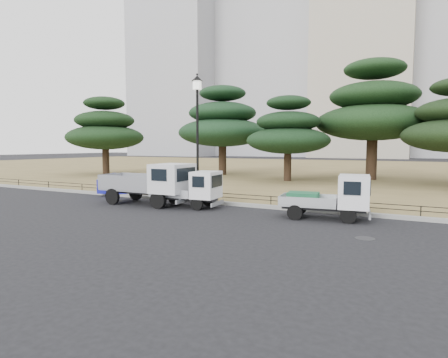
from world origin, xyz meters
The scene contains 16 objects.
ground centered at (0.00, 0.00, 0.00)m, with size 220.00×220.00×0.00m, color black.
lawn centered at (0.00, 30.60, 0.07)m, with size 120.00×56.00×0.15m, color olive.
curb centered at (0.00, 2.60, 0.08)m, with size 120.00×0.25×0.16m, color gray.
truck_large centered at (-3.42, 1.07, 1.10)m, with size 4.56×1.88×1.98m.
truck_kei_front centered at (-1.33, 1.27, 0.83)m, with size 3.26×1.62×1.67m.
truck_kei_rear centered at (4.94, 1.40, 0.86)m, with size 3.43×1.79×1.71m.
street_lamp centered at (-1.96, 2.90, 4.27)m, with size 0.55×0.55×6.09m.
pipe_fence centered at (0.00, 2.75, 0.44)m, with size 38.00×0.04×0.40m.
tarp_pile centered at (-7.36, 2.83, 0.60)m, with size 2.02×1.75×1.13m.
manhole centered at (6.50, -1.20, 0.01)m, with size 0.60×0.60×0.01m, color #2D2D30.
pine_west_far centered at (-18.41, 13.13, 4.32)m, with size 7.15×7.15×7.22m.
pine_west_near centered at (-8.29, 17.61, 4.83)m, with size 8.12×8.12×8.12m.
pine_center_left centered at (-0.97, 14.33, 3.85)m, with size 6.30×6.30×6.40m.
pine_center_right centered at (4.54, 18.49, 5.55)m, with size 8.78×8.78×9.32m.
tower_far_west centered at (-55.00, 80.00, 32.50)m, with size 24.00×20.00×65.00m, color #A0A0A5.
tower_center_left centered at (-5.00, 85.00, 27.50)m, with size 22.00×20.00×55.00m, color #AAA08C.
Camera 1 is at (7.85, -13.06, 2.81)m, focal length 30.00 mm.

